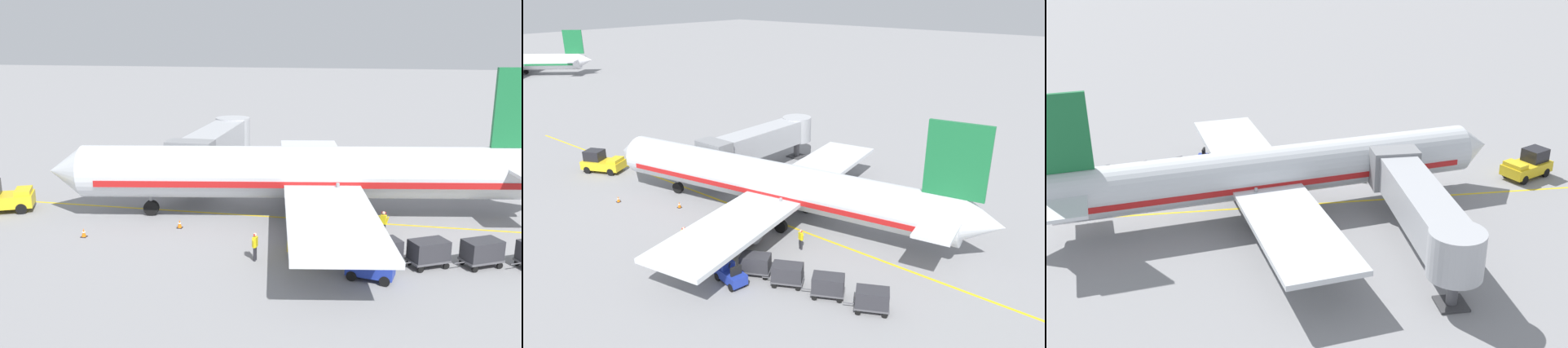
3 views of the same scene
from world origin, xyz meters
TOP-DOWN VIEW (x-y plane):
  - ground_plane at (0.00, 0.00)m, footprint 400.00×400.00m
  - gate_lead_in_line at (0.00, 0.00)m, footprint 0.24×80.00m
  - parked_airliner at (0.66, -1.71)m, footprint 30.45×37.22m
  - jet_bridge at (8.78, 7.58)m, footprint 15.85×3.50m
  - baggage_tug_lead at (-9.38, -6.03)m, footprint 1.70×2.68m
  - baggage_tug_trailing at (-6.90, -2.56)m, footprint 1.96×2.75m
  - baggage_cart_front at (-7.51, -6.71)m, footprint 2.20×2.87m
  - baggage_cart_second_in_train at (-7.08, -9.30)m, footprint 2.20×2.87m
  - baggage_cart_third_in_train at (-6.44, -12.25)m, footprint 2.20×2.87m
  - ground_crew_wing_walker at (-2.52, -6.89)m, footprint 0.34×0.72m
  - ground_crew_loader at (-4.10, -3.37)m, footprint 0.28×0.73m
  - ground_crew_marshaller at (-8.08, 0.45)m, footprint 0.73×0.28m
  - safety_cone_nose_left at (-6.49, 12.14)m, footprint 0.36×0.36m
  - safety_cone_nose_right at (-3.59, 6.63)m, footprint 0.36×0.36m

SIDE VIEW (x-z plane):
  - ground_plane at x=0.00m, z-range 0.00..0.00m
  - gate_lead_in_line at x=0.00m, z-range 0.00..0.01m
  - safety_cone_nose_left at x=-6.49m, z-range -0.01..0.58m
  - safety_cone_nose_right at x=-3.59m, z-range -0.01..0.58m
  - baggage_tug_lead at x=-9.38m, z-range -0.10..1.52m
  - baggage_tug_trailing at x=-6.90m, z-range -0.10..1.52m
  - baggage_cart_front at x=-7.51m, z-range 0.16..1.74m
  - baggage_cart_second_in_train at x=-7.08m, z-range 0.16..1.74m
  - baggage_cart_third_in_train at x=-6.44m, z-range 0.16..1.74m
  - ground_crew_wing_walker at x=-2.52m, z-range 0.11..1.80m
  - ground_crew_loader at x=-4.10m, z-range 0.11..1.80m
  - ground_crew_marshaller at x=-8.08m, z-range 0.11..1.80m
  - parked_airliner at x=0.66m, z-range -2.13..8.50m
  - jet_bridge at x=8.78m, z-range 0.97..5.95m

